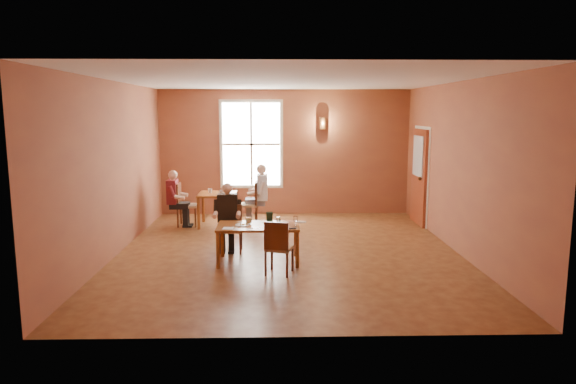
{
  "coord_description": "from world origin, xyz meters",
  "views": [
    {
      "loc": [
        -0.22,
        -8.87,
        2.47
      ],
      "look_at": [
        0.0,
        0.2,
        1.05
      ],
      "focal_mm": 32.0,
      "sensor_mm": 36.0,
      "label": 1
    }
  ],
  "objects_px": {
    "chair_diner_main": "(231,229)",
    "chair_diner_maroon": "(188,204)",
    "main_table": "(258,244)",
    "chair_diner_white": "(247,204)",
    "chair_empty": "(279,247)",
    "second_table": "(218,209)",
    "diner_main": "(231,220)",
    "diner_maroon": "(186,199)",
    "diner_white": "(249,196)"
  },
  "relations": [
    {
      "from": "main_table",
      "to": "second_table",
      "type": "bearing_deg",
      "value": 109.29
    },
    {
      "from": "diner_main",
      "to": "chair_diner_maroon",
      "type": "bearing_deg",
      "value": -62.62
    },
    {
      "from": "main_table",
      "to": "diner_maroon",
      "type": "relative_size",
      "value": 1.13
    },
    {
      "from": "diner_main",
      "to": "chair_diner_white",
      "type": "distance_m",
      "value": 2.19
    },
    {
      "from": "chair_diner_main",
      "to": "diner_maroon",
      "type": "xyz_separation_m",
      "value": [
        -1.16,
        2.15,
        0.18
      ]
    },
    {
      "from": "chair_diner_main",
      "to": "diner_maroon",
      "type": "distance_m",
      "value": 2.45
    },
    {
      "from": "diner_main",
      "to": "diner_maroon",
      "type": "height_order",
      "value": "diner_maroon"
    },
    {
      "from": "chair_diner_main",
      "to": "diner_maroon",
      "type": "relative_size",
      "value": 0.69
    },
    {
      "from": "chair_diner_main",
      "to": "chair_diner_white",
      "type": "relative_size",
      "value": 0.85
    },
    {
      "from": "second_table",
      "to": "chair_diner_maroon",
      "type": "distance_m",
      "value": 0.66
    },
    {
      "from": "diner_main",
      "to": "main_table",
      "type": "bearing_deg",
      "value": 128.88
    },
    {
      "from": "diner_white",
      "to": "chair_diner_main",
      "type": "bearing_deg",
      "value": 174.74
    },
    {
      "from": "diner_white",
      "to": "diner_maroon",
      "type": "distance_m",
      "value": 1.36
    },
    {
      "from": "second_table",
      "to": "diner_main",
      "type": "bearing_deg",
      "value": -77.57
    },
    {
      "from": "diner_main",
      "to": "chair_empty",
      "type": "height_order",
      "value": "diner_main"
    },
    {
      "from": "chair_diner_main",
      "to": "chair_empty",
      "type": "height_order",
      "value": "chair_empty"
    },
    {
      "from": "chair_empty",
      "to": "second_table",
      "type": "relative_size",
      "value": 1.04
    },
    {
      "from": "chair_diner_white",
      "to": "chair_empty",
      "type": "bearing_deg",
      "value": -168.88
    },
    {
      "from": "main_table",
      "to": "chair_diner_white",
      "type": "relative_size",
      "value": 1.38
    },
    {
      "from": "chair_diner_main",
      "to": "chair_diner_maroon",
      "type": "relative_size",
      "value": 0.88
    },
    {
      "from": "main_table",
      "to": "diner_main",
      "type": "xyz_separation_m",
      "value": [
        -0.5,
        0.62,
        0.27
      ]
    },
    {
      "from": "chair_diner_maroon",
      "to": "diner_white",
      "type": "bearing_deg",
      "value": 90.0
    },
    {
      "from": "diner_white",
      "to": "chair_diner_maroon",
      "type": "distance_m",
      "value": 1.34
    },
    {
      "from": "chair_diner_main",
      "to": "diner_white",
      "type": "bearing_deg",
      "value": -95.26
    },
    {
      "from": "chair_diner_white",
      "to": "chair_diner_maroon",
      "type": "distance_m",
      "value": 1.3
    },
    {
      "from": "diner_main",
      "to": "chair_diner_maroon",
      "type": "xyz_separation_m",
      "value": [
        -1.13,
        2.18,
        -0.11
      ]
    },
    {
      "from": "second_table",
      "to": "diner_maroon",
      "type": "xyz_separation_m",
      "value": [
        -0.68,
        0.0,
        0.24
      ]
    },
    {
      "from": "chair_diner_maroon",
      "to": "diner_maroon",
      "type": "distance_m",
      "value": 0.13
    },
    {
      "from": "chair_diner_main",
      "to": "diner_white",
      "type": "relative_size",
      "value": 0.64
    },
    {
      "from": "diner_main",
      "to": "diner_white",
      "type": "relative_size",
      "value": 0.9
    },
    {
      "from": "diner_white",
      "to": "diner_maroon",
      "type": "bearing_deg",
      "value": 90.0
    },
    {
      "from": "diner_main",
      "to": "diner_white",
      "type": "xyz_separation_m",
      "value": [
        0.2,
        2.18,
        0.06
      ]
    },
    {
      "from": "chair_empty",
      "to": "chair_diner_maroon",
      "type": "height_order",
      "value": "chair_diner_maroon"
    },
    {
      "from": "chair_diner_main",
      "to": "chair_diner_maroon",
      "type": "distance_m",
      "value": 2.43
    },
    {
      "from": "chair_diner_maroon",
      "to": "diner_maroon",
      "type": "xyz_separation_m",
      "value": [
        -0.03,
        0.0,
        0.12
      ]
    },
    {
      "from": "chair_diner_main",
      "to": "second_table",
      "type": "height_order",
      "value": "chair_diner_main"
    },
    {
      "from": "chair_diner_maroon",
      "to": "diner_maroon",
      "type": "bearing_deg",
      "value": -90.0
    },
    {
      "from": "diner_main",
      "to": "chair_empty",
      "type": "bearing_deg",
      "value": 124.2
    },
    {
      "from": "main_table",
      "to": "chair_diner_white",
      "type": "bearing_deg",
      "value": 96.74
    },
    {
      "from": "chair_diner_main",
      "to": "chair_diner_maroon",
      "type": "bearing_deg",
      "value": -62.29
    },
    {
      "from": "chair_diner_main",
      "to": "diner_white",
      "type": "xyz_separation_m",
      "value": [
        0.2,
        2.15,
        0.23
      ]
    },
    {
      "from": "diner_main",
      "to": "second_table",
      "type": "bearing_deg",
      "value": -77.57
    },
    {
      "from": "main_table",
      "to": "chair_diner_main",
      "type": "xyz_separation_m",
      "value": [
        -0.5,
        0.65,
        0.1
      ]
    },
    {
      "from": "chair_empty",
      "to": "diner_main",
      "type": "bearing_deg",
      "value": 139.97
    },
    {
      "from": "diner_maroon",
      "to": "chair_diner_white",
      "type": "bearing_deg",
      "value": 90.0
    },
    {
      "from": "chair_diner_main",
      "to": "chair_diner_white",
      "type": "xyz_separation_m",
      "value": [
        0.17,
        2.15,
        0.07
      ]
    },
    {
      "from": "chair_diner_maroon",
      "to": "main_table",
      "type": "bearing_deg",
      "value": 30.19
    },
    {
      "from": "second_table",
      "to": "main_table",
      "type": "bearing_deg",
      "value": -70.71
    },
    {
      "from": "chair_diner_main",
      "to": "second_table",
      "type": "xyz_separation_m",
      "value": [
        -0.48,
        2.15,
        -0.05
      ]
    },
    {
      "from": "diner_main",
      "to": "chair_diner_maroon",
      "type": "relative_size",
      "value": 1.24
    }
  ]
}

